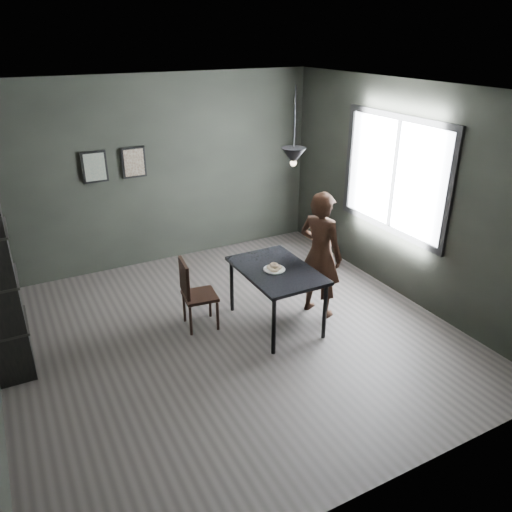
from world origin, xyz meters
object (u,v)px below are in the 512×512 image
pendant_lamp (294,156)px  white_plate (274,270)px  wood_chair (193,290)px  woman (320,255)px  cafe_table (276,275)px

pendant_lamp → white_plate: bearing=-157.5°
wood_chair → white_plate: bearing=-18.5°
pendant_lamp → woman: bearing=-17.2°
white_plate → wood_chair: 1.00m
woman → wood_chair: (-1.53, 0.41, -0.30)m
white_plate → wood_chair: bearing=154.4°
wood_chair → pendant_lamp: pendant_lamp is taller
woman → pendant_lamp: 1.30m
white_plate → pendant_lamp: 1.33m
cafe_table → pendant_lamp: 1.41m
white_plate → pendant_lamp: size_ratio=0.27×
cafe_table → pendant_lamp: pendant_lamp is taller
woman → pendant_lamp: size_ratio=1.87×
cafe_table → white_plate: 0.10m
woman → pendant_lamp: bearing=50.4°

